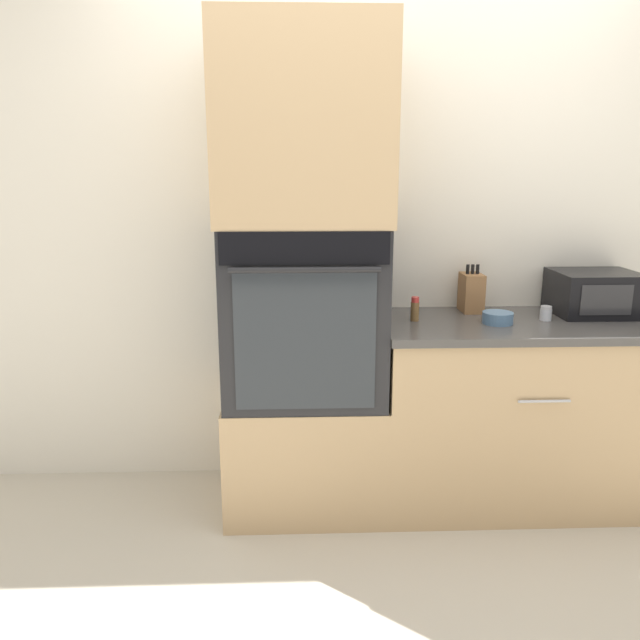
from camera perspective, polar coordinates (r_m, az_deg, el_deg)
name	(u,v)px	position (r m, az deg, el deg)	size (l,w,h in m)	color
ground_plane	(388,532)	(2.88, 6.28, -18.72)	(12.00, 12.00, 0.00)	beige
wall_back	(376,230)	(3.08, 5.17, 8.18)	(8.00, 0.05, 2.50)	silver
oven_cabinet_base	(305,447)	(2.99, -1.39, -11.49)	(0.72, 0.60, 0.54)	tan
wall_oven	(304,311)	(2.77, -1.47, 0.80)	(0.69, 0.64, 0.77)	black
oven_cabinet_upper	(303,127)	(2.71, -1.57, 17.23)	(0.72, 0.60, 0.81)	tan
counter_unit	(516,410)	(3.10, 17.45, -7.89)	(1.29, 0.63, 0.87)	tan
microwave	(595,293)	(3.21, 23.81, 2.27)	(0.38, 0.33, 0.20)	black
knife_block	(471,292)	(3.08, 13.67, 2.48)	(0.09, 0.15, 0.23)	olive
bowl	(498,318)	(2.88, 15.93, 0.20)	(0.14, 0.14, 0.05)	#517599
condiment_jar_near	(546,313)	(3.01, 19.94, 0.58)	(0.05, 0.05, 0.07)	silver
condiment_jar_mid	(415,309)	(2.84, 8.67, 0.98)	(0.04, 0.04, 0.11)	brown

